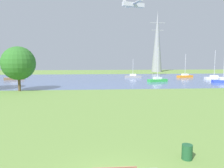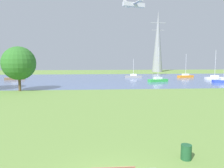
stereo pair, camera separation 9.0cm
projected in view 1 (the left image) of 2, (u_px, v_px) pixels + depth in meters
ground_plane at (100, 97)px, 30.57m from camera, size 160.00×160.00×0.00m
litter_bin at (187, 152)px, 11.61m from camera, size 0.56×0.56×0.80m
water_surface at (97, 79)px, 58.30m from camera, size 140.00×40.00×0.02m
sailboat_white at (214, 78)px, 57.94m from camera, size 4.84×1.62×7.69m
sailboat_green at (158, 80)px, 52.01m from camera, size 5.03×2.94×8.09m
sailboat_brown at (14, 78)px, 56.53m from camera, size 5.03×2.83×5.73m
sailboat_orange at (185, 76)px, 64.14m from camera, size 5.03×2.79×6.82m
sailboat_blue at (223, 81)px, 49.91m from camera, size 4.94×2.04×7.53m
sailboat_gray at (133, 76)px, 62.85m from camera, size 4.92×1.94×5.38m
tree_west_far at (18, 63)px, 36.23m from camera, size 5.57×5.57×7.44m
electricity_pylon at (157, 41)px, 92.64m from camera, size 6.40×4.40×25.67m
light_aircraft at (133, 5)px, 59.76m from camera, size 6.44×8.35×2.10m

